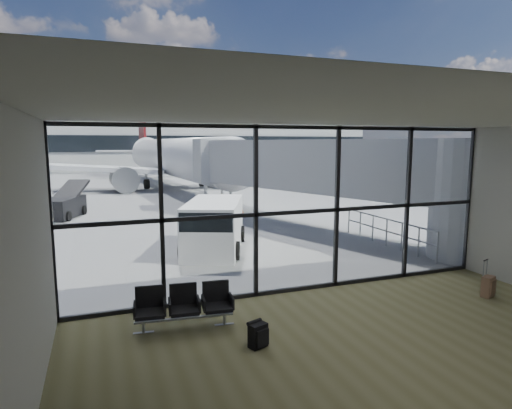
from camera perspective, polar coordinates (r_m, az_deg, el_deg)
ground at (r=50.62m, az=-14.68°, el=3.32°), size 220.00×220.00×0.00m
lounge_shell at (r=7.48m, az=21.90°, el=-3.01°), size 12.02×8.01×4.51m
glass_curtain_wall at (r=11.50m, az=5.57°, el=-0.77°), size 12.10×0.12×4.50m
jet_bridge at (r=19.95m, az=9.40°, el=4.41°), size 8.00×16.50×4.33m
apron_railing at (r=17.63m, az=17.00°, el=-3.01°), size 0.06×5.46×1.11m
far_terminal at (r=72.32m, az=-17.05°, el=7.94°), size 80.00×12.20×11.00m
tree_5 at (r=82.84m, az=-27.64°, el=8.51°), size 6.27×6.27×9.03m
seating_row at (r=9.77m, az=-9.59°, el=-12.94°), size 2.13×0.82×0.95m
backpack at (r=8.85m, az=0.31°, el=-17.03°), size 0.42×0.41×0.54m
suitcase at (r=12.95m, az=28.57°, el=-9.57°), size 0.42×0.36×1.00m
airliner at (r=40.71m, az=-11.10°, el=6.14°), size 29.68×34.44×8.87m
service_van at (r=16.17m, az=-5.66°, el=-2.80°), size 3.36×4.70×1.88m
belt_loader at (r=25.62m, az=-24.33°, el=-0.17°), size 2.69×4.34×1.90m
traffic_cone_a at (r=25.05m, az=-2.74°, el=-0.40°), size 0.45×0.45×0.64m
traffic_cone_c at (r=24.29m, az=-2.08°, el=-0.65°), size 0.45×0.45×0.65m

